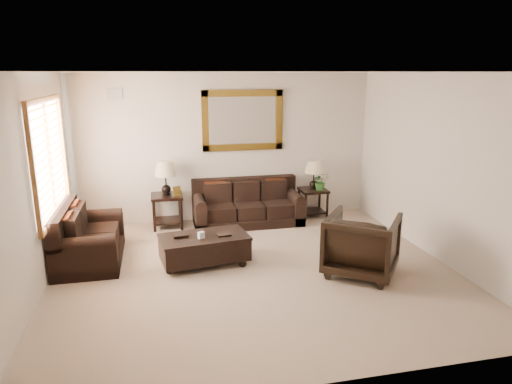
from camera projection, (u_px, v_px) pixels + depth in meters
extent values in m
cube|color=gray|center=(254.00, 270.00, 6.41)|extent=(5.50, 5.00, 0.01)
cube|color=white|center=(254.00, 72.00, 5.73)|extent=(5.50, 5.00, 0.01)
cube|color=beige|center=(226.00, 148.00, 8.43)|extent=(5.50, 0.01, 2.70)
cube|color=beige|center=(320.00, 243.00, 3.71)|extent=(5.50, 0.01, 2.70)
cube|color=beige|center=(32.00, 188.00, 5.50)|extent=(0.01, 5.00, 2.70)
cube|color=beige|center=(438.00, 168.00, 6.65)|extent=(0.01, 5.00, 2.70)
cube|color=white|center=(47.00, 158.00, 6.30)|extent=(0.01, 1.80, 1.50)
cube|color=brown|center=(43.00, 100.00, 6.11)|extent=(0.06, 1.96, 0.08)
cube|color=brown|center=(56.00, 213.00, 6.50)|extent=(0.06, 1.96, 0.08)
cube|color=brown|center=(33.00, 172.00, 5.42)|extent=(0.06, 0.08, 1.50)
cube|color=brown|center=(63.00, 148.00, 7.19)|extent=(0.06, 0.08, 1.50)
cube|color=brown|center=(50.00, 158.00, 6.31)|extent=(0.05, 0.05, 1.50)
cube|color=#523810|center=(243.00, 120.00, 8.34)|extent=(1.50, 0.06, 1.10)
cube|color=white|center=(243.00, 120.00, 8.36)|extent=(1.26, 0.01, 0.86)
cube|color=#999999|center=(114.00, 94.00, 7.76)|extent=(0.25, 0.02, 0.18)
cube|color=black|center=(248.00, 219.00, 8.40)|extent=(1.96, 0.85, 0.16)
cube|color=black|center=(244.00, 188.00, 8.58)|extent=(1.96, 0.20, 0.40)
cube|color=black|center=(219.00, 211.00, 8.22)|extent=(0.50, 0.69, 0.24)
cube|color=black|center=(248.00, 209.00, 8.33)|extent=(0.50, 0.69, 0.24)
cube|color=black|center=(275.00, 207.00, 8.44)|extent=(0.50, 0.69, 0.24)
cube|color=black|center=(199.00, 214.00, 8.18)|extent=(0.20, 0.85, 0.47)
cylinder|color=black|center=(199.00, 202.00, 8.12)|extent=(0.20, 0.83, 0.20)
cube|color=black|center=(294.00, 208.00, 8.55)|extent=(0.20, 0.85, 0.47)
cylinder|color=black|center=(294.00, 196.00, 8.49)|extent=(0.20, 0.83, 0.20)
cube|color=#60200C|center=(215.00, 192.00, 8.30)|extent=(0.37, 0.17, 0.38)
cube|color=#60200C|center=(276.00, 188.00, 8.54)|extent=(0.37, 0.17, 0.38)
cube|color=black|center=(91.00, 255.00, 6.73)|extent=(0.89, 1.49, 0.17)
cube|color=black|center=(62.00, 222.00, 6.52)|extent=(0.21, 1.49, 0.42)
cube|color=black|center=(88.00, 248.00, 6.43)|extent=(0.73, 0.52, 0.25)
cube|color=black|center=(93.00, 235.00, 6.94)|extent=(0.73, 0.52, 0.25)
cube|color=black|center=(84.00, 262.00, 6.08)|extent=(0.89, 0.21, 0.50)
cylinder|color=black|center=(82.00, 245.00, 6.02)|extent=(0.87, 0.21, 0.21)
cube|color=black|center=(95.00, 230.00, 7.30)|extent=(0.89, 0.21, 0.50)
cylinder|color=black|center=(94.00, 216.00, 7.24)|extent=(0.87, 0.21, 0.21)
cube|color=#60200C|center=(72.00, 228.00, 6.26)|extent=(0.17, 0.39, 0.40)
cube|color=#60200C|center=(79.00, 215.00, 6.86)|extent=(0.17, 0.39, 0.40)
cube|color=black|center=(167.00, 196.00, 8.10)|extent=(0.55, 0.55, 0.05)
cube|color=black|center=(168.00, 220.00, 8.21)|extent=(0.47, 0.47, 0.03)
cylinder|color=black|center=(154.00, 217.00, 7.90)|extent=(0.05, 0.05, 0.55)
cylinder|color=black|center=(181.00, 215.00, 8.00)|extent=(0.05, 0.05, 0.55)
cylinder|color=black|center=(154.00, 209.00, 8.35)|extent=(0.05, 0.05, 0.55)
cylinder|color=black|center=(180.00, 208.00, 8.44)|extent=(0.05, 0.05, 0.55)
sphere|color=black|center=(166.00, 189.00, 8.07)|extent=(0.17, 0.17, 0.17)
cylinder|color=black|center=(166.00, 180.00, 8.02)|extent=(0.02, 0.02, 0.36)
cone|color=tan|center=(165.00, 168.00, 7.97)|extent=(0.38, 0.38, 0.26)
cube|color=#523810|center=(177.00, 191.00, 8.01)|extent=(0.15, 0.10, 0.17)
cube|color=black|center=(313.00, 190.00, 8.71)|extent=(0.50, 0.50, 0.05)
cube|color=black|center=(313.00, 211.00, 8.81)|extent=(0.43, 0.43, 0.03)
cylinder|color=black|center=(306.00, 208.00, 8.53)|extent=(0.05, 0.05, 0.50)
cylinder|color=black|center=(327.00, 206.00, 8.62)|extent=(0.05, 0.05, 0.50)
cylinder|color=black|center=(299.00, 202.00, 8.94)|extent=(0.05, 0.05, 0.50)
cylinder|color=black|center=(319.00, 200.00, 9.03)|extent=(0.05, 0.05, 0.50)
sphere|color=black|center=(313.00, 184.00, 8.68)|extent=(0.15, 0.15, 0.15)
cylinder|color=black|center=(314.00, 176.00, 8.64)|extent=(0.02, 0.02, 0.33)
cone|color=tan|center=(314.00, 167.00, 8.59)|extent=(0.35, 0.35, 0.24)
sphere|color=black|center=(169.00, 270.00, 6.32)|extent=(0.11, 0.11, 0.11)
sphere|color=black|center=(243.00, 263.00, 6.53)|extent=(0.11, 0.11, 0.11)
sphere|color=black|center=(168.00, 257.00, 6.76)|extent=(0.11, 0.11, 0.11)
sphere|color=black|center=(237.00, 251.00, 6.98)|extent=(0.11, 0.11, 0.11)
cube|color=black|center=(204.00, 247.00, 6.59)|extent=(1.30, 0.82, 0.34)
cube|color=black|center=(204.00, 237.00, 6.56)|extent=(1.33, 0.84, 0.04)
cube|color=black|center=(181.00, 235.00, 6.52)|extent=(0.22, 0.17, 0.03)
cube|color=black|center=(224.00, 235.00, 6.56)|extent=(0.20, 0.16, 0.02)
cube|color=white|center=(201.00, 235.00, 6.44)|extent=(0.10, 0.09, 0.09)
imported|color=black|center=(362.00, 242.00, 6.21)|extent=(1.24, 1.23, 0.93)
imported|color=#24511C|center=(321.00, 183.00, 8.61)|extent=(0.31, 0.35, 0.26)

